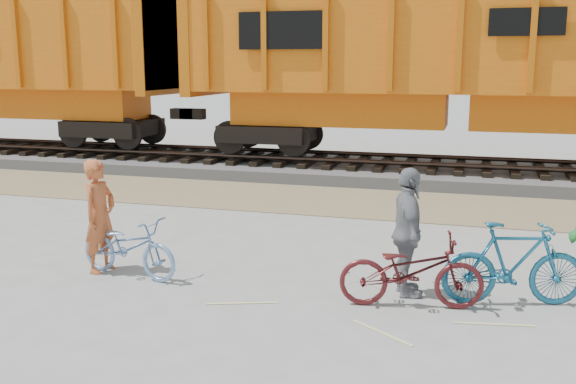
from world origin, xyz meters
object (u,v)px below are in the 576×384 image
bicycle_blue (129,247)px  person_solo (100,216)px  hopper_car_center (461,61)px  bicycle_maroon (411,271)px  bicycle_teal (514,264)px  person_woman (408,232)px

bicycle_blue → person_solo: (-0.50, 0.10, 0.38)m
bicycle_blue → hopper_car_center: bearing=-12.7°
bicycle_maroon → hopper_car_center: bearing=-11.2°
bicycle_teal → person_solo: person_solo is taller
person_woman → bicycle_maroon: bearing=176.7°
hopper_car_center → bicycle_maroon: hopper_car_center is taller
bicycle_teal → hopper_car_center: bearing=-8.8°
bicycle_blue → person_woman: 3.84m
bicycle_teal → person_woman: person_woman is taller
person_solo → person_woman: person_woman is taller
hopper_car_center → bicycle_blue: (-4.07, -9.25, -2.58)m
bicycle_blue → bicycle_maroon: bicycle_maroon is taller
hopper_car_center → bicycle_blue: 10.43m
bicycle_maroon → person_solo: 4.42m
bicycle_teal → person_woman: (-1.29, -0.02, 0.31)m
hopper_car_center → person_woman: size_ratio=8.42×
hopper_car_center → person_solo: bearing=-116.5°
hopper_car_center → bicycle_maroon: (-0.17, -9.31, -2.55)m
bicycle_maroon → person_woman: person_woman is taller
bicycle_blue → bicycle_teal: (5.09, 0.36, 0.10)m
bicycle_teal → bicycle_blue: bearing=78.7°
hopper_car_center → person_solo: 10.46m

